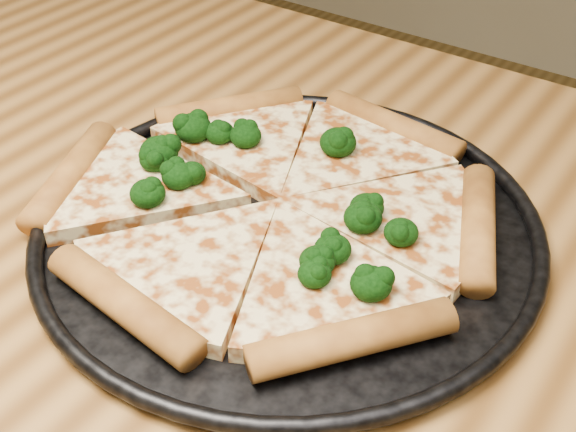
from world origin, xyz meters
The scene contains 4 objects.
dining_table centered at (0.00, 0.00, 0.66)m, with size 1.20×0.90×0.75m.
pizza_pan centered at (0.05, 0.11, 0.76)m, with size 0.37×0.37×0.02m.
pizza centered at (0.03, 0.12, 0.77)m, with size 0.36×0.33×0.03m.
broccoli_florets centered at (0.02, 0.12, 0.78)m, with size 0.24×0.17×0.02m.
Camera 1 is at (0.30, -0.25, 1.10)m, focal length 47.19 mm.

